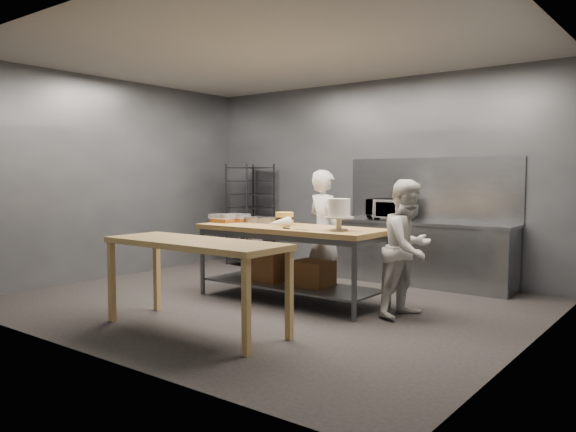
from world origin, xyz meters
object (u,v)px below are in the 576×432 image
(frosted_cake_stand, at_px, (339,210))
(layer_cake, at_px, (285,219))
(speed_rack, at_px, (250,215))
(chef_behind, at_px, (324,231))
(microwave, at_px, (388,209))
(work_table, at_px, (289,254))
(near_counter, at_px, (195,249))
(chef_right, at_px, (408,248))

(frosted_cake_stand, bearing_deg, layer_cake, 166.13)
(speed_rack, distance_m, chef_behind, 2.59)
(speed_rack, height_order, microwave, speed_rack)
(work_table, xyz_separation_m, frosted_cake_stand, (0.80, -0.12, 0.58))
(microwave, height_order, layer_cake, microwave)
(frosted_cake_stand, height_order, layer_cake, frosted_cake_stand)
(work_table, distance_m, near_counter, 1.66)
(microwave, xyz_separation_m, layer_cake, (-0.49, -1.82, -0.05))
(near_counter, xyz_separation_m, chef_behind, (-0.04, 2.35, -0.01))
(frosted_cake_stand, bearing_deg, chef_right, 21.40)
(chef_right, bearing_deg, near_counter, 151.43)
(chef_behind, relative_size, layer_cake, 7.13)
(speed_rack, relative_size, chef_behind, 1.08)
(near_counter, height_order, layer_cake, layer_cake)
(chef_behind, bearing_deg, frosted_cake_stand, 154.41)
(frosted_cake_stand, bearing_deg, near_counter, -115.27)
(chef_behind, xyz_separation_m, microwave, (0.29, 1.23, 0.24))
(work_table, height_order, chef_right, chef_right)
(chef_right, bearing_deg, layer_cake, 101.47)
(work_table, xyz_separation_m, chef_behind, (0.05, 0.71, 0.24))
(chef_behind, bearing_deg, layer_cake, 93.50)
(speed_rack, height_order, layer_cake, speed_rack)
(near_counter, xyz_separation_m, layer_cake, (-0.24, 1.76, 0.19))
(microwave, relative_size, layer_cake, 2.39)
(layer_cake, bearing_deg, near_counter, -82.24)
(work_table, height_order, frosted_cake_stand, frosted_cake_stand)
(chef_right, xyz_separation_m, layer_cake, (-1.67, -0.04, 0.25))
(microwave, bearing_deg, chef_right, -56.43)
(microwave, bearing_deg, chef_behind, -103.27)
(chef_right, height_order, frosted_cake_stand, chef_right)
(speed_rack, relative_size, chef_right, 1.17)
(work_table, bearing_deg, near_counter, -86.99)
(work_table, xyz_separation_m, layer_cake, (-0.15, 0.11, 0.43))
(chef_behind, xyz_separation_m, layer_cake, (-0.20, -0.60, 0.19))
(chef_behind, bearing_deg, work_table, 108.27)
(microwave, distance_m, frosted_cake_stand, 2.11)
(microwave, bearing_deg, frosted_cake_stand, -77.27)
(chef_behind, relative_size, microwave, 2.98)
(chef_right, relative_size, microwave, 2.76)
(chef_right, xyz_separation_m, frosted_cake_stand, (-0.72, -0.28, 0.40))
(work_table, height_order, speed_rack, speed_rack)
(speed_rack, relative_size, layer_cake, 7.72)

